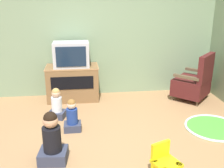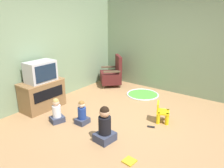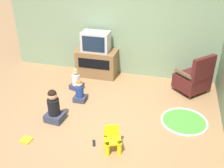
{
  "view_description": "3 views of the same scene",
  "coord_description": "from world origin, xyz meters",
  "px_view_note": "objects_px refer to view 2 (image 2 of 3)",
  "views": [
    {
      "loc": [
        -0.47,
        -3.0,
        1.99
      ],
      "look_at": [
        -0.05,
        0.48,
        0.79
      ],
      "focal_mm": 42.0,
      "sensor_mm": 36.0,
      "label": 1
    },
    {
      "loc": [
        -3.54,
        -2.26,
        2.23
      ],
      "look_at": [
        0.06,
        0.42,
        0.73
      ],
      "focal_mm": 35.0,
      "sensor_mm": 36.0,
      "label": 2
    },
    {
      "loc": [
        1.22,
        -3.82,
        3.07
      ],
      "look_at": [
        0.2,
        0.18,
        0.79
      ],
      "focal_mm": 42.0,
      "sensor_mm": 36.0,
      "label": 3
    }
  ],
  "objects_px": {
    "television": "(41,71)",
    "child_watching_left": "(57,112)",
    "book": "(129,161)",
    "child_watching_center": "(82,114)",
    "remote_control": "(151,127)",
    "black_armchair": "(112,75)",
    "tv_cabinet": "(42,94)",
    "yellow_kid_chair": "(162,114)",
    "child_watching_right": "(105,126)"
  },
  "relations": [
    {
      "from": "television",
      "to": "child_watching_left",
      "type": "bearing_deg",
      "value": -108.11
    },
    {
      "from": "book",
      "to": "child_watching_center",
      "type": "bearing_deg",
      "value": -101.78
    },
    {
      "from": "child_watching_left",
      "to": "remote_control",
      "type": "xyz_separation_m",
      "value": [
        0.97,
        -1.7,
        -0.22
      ]
    },
    {
      "from": "black_armchair",
      "to": "tv_cabinet",
      "type": "bearing_deg",
      "value": -53.19
    },
    {
      "from": "television",
      "to": "child_watching_center",
      "type": "xyz_separation_m",
      "value": [
        0.01,
        -1.25,
        -0.7
      ]
    },
    {
      "from": "tv_cabinet",
      "to": "television",
      "type": "bearing_deg",
      "value": -90.0
    },
    {
      "from": "yellow_kid_chair",
      "to": "book",
      "type": "relative_size",
      "value": 2.17
    },
    {
      "from": "television",
      "to": "child_watching_left",
      "type": "xyz_separation_m",
      "value": [
        -0.26,
        -0.78,
        -0.69
      ]
    },
    {
      "from": "child_watching_left",
      "to": "child_watching_right",
      "type": "distance_m",
      "value": 1.25
    },
    {
      "from": "television",
      "to": "yellow_kid_chair",
      "type": "xyz_separation_m",
      "value": [
        1.06,
        -2.55,
        -0.73
      ]
    },
    {
      "from": "yellow_kid_chair",
      "to": "child_watching_right",
      "type": "height_order",
      "value": "child_watching_right"
    },
    {
      "from": "tv_cabinet",
      "to": "book",
      "type": "height_order",
      "value": "tv_cabinet"
    },
    {
      "from": "television",
      "to": "yellow_kid_chair",
      "type": "height_order",
      "value": "television"
    },
    {
      "from": "tv_cabinet",
      "to": "remote_control",
      "type": "height_order",
      "value": "tv_cabinet"
    },
    {
      "from": "yellow_kid_chair",
      "to": "child_watching_center",
      "type": "bearing_deg",
      "value": 106.48
    },
    {
      "from": "tv_cabinet",
      "to": "black_armchair",
      "type": "xyz_separation_m",
      "value": [
        2.36,
        -0.31,
        -0.0
      ]
    },
    {
      "from": "black_armchair",
      "to": "yellow_kid_chair",
      "type": "bearing_deg",
      "value": 14.45
    },
    {
      "from": "tv_cabinet",
      "to": "remote_control",
      "type": "bearing_deg",
      "value": -74.07
    },
    {
      "from": "yellow_kid_chair",
      "to": "child_watching_center",
      "type": "height_order",
      "value": "child_watching_center"
    },
    {
      "from": "black_armchair",
      "to": "child_watching_center",
      "type": "bearing_deg",
      "value": -23.2
    },
    {
      "from": "child_watching_left",
      "to": "book",
      "type": "relative_size",
      "value": 2.64
    },
    {
      "from": "child_watching_left",
      "to": "remote_control",
      "type": "height_order",
      "value": "child_watching_left"
    },
    {
      "from": "remote_control",
      "to": "television",
      "type": "bearing_deg",
      "value": -3.63
    },
    {
      "from": "television",
      "to": "black_armchair",
      "type": "height_order",
      "value": "television"
    },
    {
      "from": "child_watching_center",
      "to": "child_watching_right",
      "type": "relative_size",
      "value": 0.76
    },
    {
      "from": "tv_cabinet",
      "to": "television",
      "type": "distance_m",
      "value": 0.57
    },
    {
      "from": "black_armchair",
      "to": "remote_control",
      "type": "xyz_separation_m",
      "value": [
        -1.65,
        -2.21,
        -0.34
      ]
    },
    {
      "from": "remote_control",
      "to": "child_watching_center",
      "type": "bearing_deg",
      "value": 10.19
    },
    {
      "from": "tv_cabinet",
      "to": "child_watching_left",
      "type": "bearing_deg",
      "value": -107.44
    },
    {
      "from": "child_watching_right",
      "to": "yellow_kid_chair",
      "type": "bearing_deg",
      "value": -16.24
    },
    {
      "from": "child_watching_center",
      "to": "yellow_kid_chair",
      "type": "bearing_deg",
      "value": -51.4
    },
    {
      "from": "child_watching_center",
      "to": "remote_control",
      "type": "distance_m",
      "value": 1.43
    },
    {
      "from": "tv_cabinet",
      "to": "remote_control",
      "type": "distance_m",
      "value": 2.64
    },
    {
      "from": "book",
      "to": "remote_control",
      "type": "height_order",
      "value": "book"
    },
    {
      "from": "child_watching_center",
      "to": "book",
      "type": "xyz_separation_m",
      "value": [
        -0.46,
        -1.45,
        -0.21
      ]
    },
    {
      "from": "child_watching_left",
      "to": "black_armchair",
      "type": "bearing_deg",
      "value": 28.94
    },
    {
      "from": "television",
      "to": "book",
      "type": "relative_size",
      "value": 3.31
    },
    {
      "from": "television",
      "to": "child_watching_center",
      "type": "distance_m",
      "value": 1.44
    },
    {
      "from": "tv_cabinet",
      "to": "child_watching_left",
      "type": "height_order",
      "value": "tv_cabinet"
    },
    {
      "from": "black_armchair",
      "to": "yellow_kid_chair",
      "type": "xyz_separation_m",
      "value": [
        -1.3,
        -2.28,
        -0.16
      ]
    },
    {
      "from": "yellow_kid_chair",
      "to": "remote_control",
      "type": "relative_size",
      "value": 2.8
    },
    {
      "from": "tv_cabinet",
      "to": "yellow_kid_chair",
      "type": "distance_m",
      "value": 2.8
    },
    {
      "from": "child_watching_center",
      "to": "book",
      "type": "distance_m",
      "value": 1.53
    },
    {
      "from": "yellow_kid_chair",
      "to": "child_watching_left",
      "type": "xyz_separation_m",
      "value": [
        -1.32,
        1.77,
        0.04
      ]
    },
    {
      "from": "black_armchair",
      "to": "child_watching_center",
      "type": "relative_size",
      "value": 1.84
    },
    {
      "from": "black_armchair",
      "to": "child_watching_left",
      "type": "height_order",
      "value": "black_armchair"
    },
    {
      "from": "yellow_kid_chair",
      "to": "child_watching_center",
      "type": "relative_size",
      "value": 0.85
    },
    {
      "from": "child_watching_right",
      "to": "book",
      "type": "relative_size",
      "value": 3.35
    },
    {
      "from": "yellow_kid_chair",
      "to": "book",
      "type": "distance_m",
      "value": 1.53
    },
    {
      "from": "black_armchair",
      "to": "yellow_kid_chair",
      "type": "distance_m",
      "value": 2.63
    }
  ]
}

